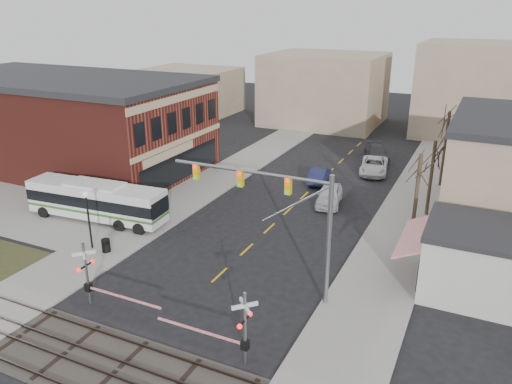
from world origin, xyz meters
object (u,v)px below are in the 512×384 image
rr_crossing_west (92,276)px  car_a (329,195)px  car_c (374,166)px  pedestrian_near (126,217)px  transit_bus (96,200)px  traffic_signal_mast (283,206)px  trash_bin (106,245)px  car_d (377,152)px  street_lamp (87,208)px  car_b (319,175)px  rr_crossing_east (237,327)px  pedestrian_far (143,206)px

rr_crossing_west → car_a: (7.52, 21.07, -1.13)m
car_c → pedestrian_near: (-14.27, -22.29, 0.26)m
transit_bus → car_a: 19.65m
traffic_signal_mast → trash_bin: (-13.24, -0.44, -5.15)m
car_c → car_d: car_c is taller
transit_bus → rr_crossing_west: rr_crossing_west is taller
car_a → car_d: bearing=77.8°
street_lamp → pedestrian_near: 4.34m
car_b → car_c: bearing=-136.1°
trash_bin → car_a: size_ratio=0.19×
traffic_signal_mast → car_c: traffic_signal_mast is taller
rr_crossing_west → car_b: 26.74m
transit_bus → pedestrian_near: transit_bus is taller
street_lamp → car_c: street_lamp is taller
rr_crossing_west → pedestrian_near: size_ratio=2.98×
transit_bus → rr_crossing_east: 20.97m
traffic_signal_mast → pedestrian_far: traffic_signal_mast is taller
traffic_signal_mast → street_lamp: traffic_signal_mast is taller
traffic_signal_mast → car_d: traffic_signal_mast is taller
trash_bin → pedestrian_near: size_ratio=0.50×
traffic_signal_mast → trash_bin: 14.21m
car_a → car_b: bearing=107.5°
rr_crossing_east → pedestrian_near: 17.97m
trash_bin → car_c: car_c is taller
trash_bin → pedestrian_near: (-1.26, 3.77, 0.47)m
car_b → traffic_signal_mast: bearing=95.3°
street_lamp → pedestrian_far: 6.58m
transit_bus → street_lamp: (3.22, -4.23, 1.48)m
rr_crossing_west → car_a: bearing=70.4°
trash_bin → pedestrian_near: 4.00m
pedestrian_far → rr_crossing_east: bearing=-84.9°
traffic_signal_mast → pedestrian_near: bearing=167.1°
rr_crossing_west → pedestrian_near: 10.58m
transit_bus → car_c: (17.53, 21.82, -0.93)m
traffic_signal_mast → trash_bin: traffic_signal_mast is taller
rr_crossing_west → car_d: rr_crossing_west is taller
rr_crossing_east → pedestrian_far: 19.62m
pedestrian_far → trash_bin: bearing=-122.0°
transit_bus → car_b: bearing=51.3°
rr_crossing_west → street_lamp: street_lamp is taller
car_c → car_d: 5.27m
transit_bus → street_lamp: bearing=-52.8°
rr_crossing_west → car_d: size_ratio=1.06×
transit_bus → pedestrian_far: bearing=33.3°
car_b → pedestrian_far: (-10.28, -14.64, 0.30)m
transit_bus → trash_bin: size_ratio=12.80×
rr_crossing_east → pedestrian_near: bearing=146.2°
street_lamp → pedestrian_near: street_lamp is taller
car_a → car_c: 10.52m
car_a → car_c: size_ratio=0.86×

